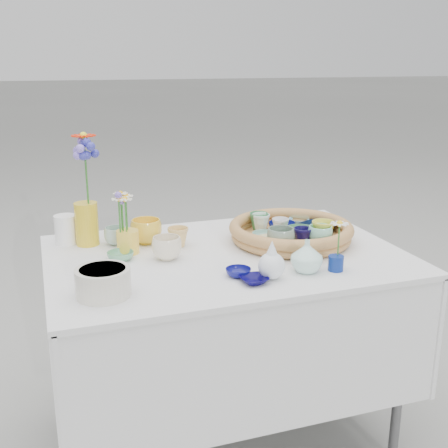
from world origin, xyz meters
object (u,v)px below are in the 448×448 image
object	(u,v)px
display_table	(226,434)
bud_vase_seafoam	(307,256)
tall_vase_yellow	(87,224)
wicker_tray	(291,232)

from	to	relation	value
display_table	bud_vase_seafoam	world-z (taller)	bud_vase_seafoam
bud_vase_seafoam	tall_vase_yellow	bearing A→B (deg)	141.58
display_table	tall_vase_yellow	size ratio (longest dim) A/B	7.77
display_table	bud_vase_seafoam	distance (m)	0.88
display_table	bud_vase_seafoam	xyz separation A→B (m)	(0.19, -0.26, 0.82)
wicker_tray	tall_vase_yellow	bearing A→B (deg)	163.97
display_table	wicker_tray	size ratio (longest dim) A/B	2.66
display_table	tall_vase_yellow	xyz separation A→B (m)	(-0.46, 0.26, 0.85)
display_table	bud_vase_seafoam	size ratio (longest dim) A/B	11.47
bud_vase_seafoam	tall_vase_yellow	world-z (taller)	tall_vase_yellow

